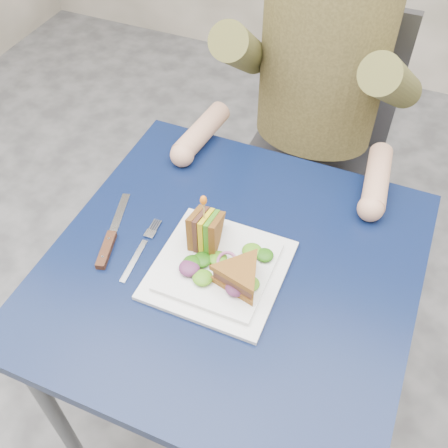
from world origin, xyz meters
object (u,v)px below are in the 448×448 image
at_px(plate, 219,269).
at_px(table, 231,286).
at_px(chair, 318,133).
at_px(sandwich_flat, 240,276).
at_px(sandwich_upright, 205,232).
at_px(fork, 140,251).
at_px(diner, 325,42).
at_px(knife, 109,243).

bearing_deg(plate, table, 57.09).
bearing_deg(chair, sandwich_flat, -87.25).
bearing_deg(plate, sandwich_flat, -24.44).
relative_size(plate, sandwich_upright, 1.88).
xyz_separation_m(table, sandwich_upright, (-0.07, 0.02, 0.13)).
xyz_separation_m(sandwich_flat, fork, (-0.23, 0.01, -0.04)).
height_order(chair, diner, diner).
xyz_separation_m(chair, sandwich_upright, (-0.07, -0.71, 0.24)).
xyz_separation_m(table, chair, (0.00, 0.73, -0.11)).
relative_size(diner, sandwich_flat, 5.20).
height_order(plate, knife, plate).
bearing_deg(fork, table, 13.11).
relative_size(chair, sandwich_upright, 6.73).
height_order(chair, sandwich_flat, chair).
bearing_deg(diner, sandwich_flat, -86.79).
xyz_separation_m(table, plate, (-0.02, -0.03, 0.09)).
bearing_deg(knife, sandwich_flat, 0.27).
distance_m(chair, plate, 0.78).
bearing_deg(chair, sandwich_upright, -95.46).
height_order(chair, knife, chair).
relative_size(table, plate, 2.88).
bearing_deg(sandwich_upright, plate, -41.45).
xyz_separation_m(table, diner, (-0.00, 0.62, 0.26)).
bearing_deg(diner, fork, -106.13).
bearing_deg(fork, chair, 76.10).
distance_m(diner, sandwich_upright, 0.62).
distance_m(sandwich_upright, knife, 0.21).
relative_size(table, fork, 4.18).
height_order(table, chair, chair).
distance_m(table, fork, 0.21).
height_order(table, diner, diner).
bearing_deg(sandwich_upright, diner, 83.53).
xyz_separation_m(diner, sandwich_upright, (-0.07, -0.60, -0.13)).
bearing_deg(table, fork, -166.89).
bearing_deg(chair, diner, -90.00).
bearing_deg(plate, diner, 88.47).
distance_m(diner, plate, 0.67).
relative_size(chair, knife, 4.27).
bearing_deg(diner, knife, -111.31).
height_order(diner, fork, diner).
height_order(table, sandwich_upright, sandwich_upright).
bearing_deg(plate, chair, 88.70).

